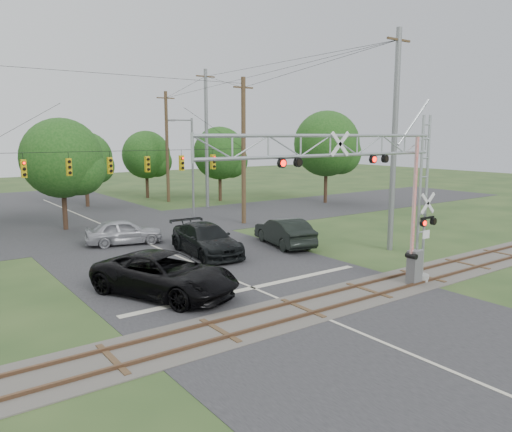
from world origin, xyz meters
TOP-DOWN VIEW (x-y plane):
  - ground at (0.00, 0.00)m, footprint 160.00×160.00m
  - road_main at (0.00, 10.00)m, footprint 14.00×90.00m
  - road_cross at (0.00, 24.00)m, footprint 90.00×12.00m
  - railroad_track at (0.00, 2.00)m, footprint 90.00×3.20m
  - crossing_gantry at (3.48, 1.63)m, footprint 12.97×1.02m
  - traffic_signal_span at (0.91, 20.00)m, footprint 19.34×0.36m
  - pickup_black at (-3.72, 7.00)m, footprint 5.65×7.55m
  - car_dark at (1.65, 12.59)m, footprint 3.04×6.44m
  - sedan_silver at (-1.26, 18.16)m, footprint 5.25×3.07m
  - suv_dark at (6.94, 11.71)m, footprint 3.06×5.76m
  - streetlight at (7.61, 25.21)m, footprint 2.26×0.24m
  - utility_poles at (3.28, 22.36)m, footprint 25.01×29.07m
  - treeline at (0.32, 31.89)m, footprint 52.74×21.03m

SIDE VIEW (x-z plane):
  - ground at x=0.00m, z-range 0.00..0.00m
  - road_main at x=0.00m, z-range 0.00..0.02m
  - road_cross at x=0.00m, z-range 0.00..0.02m
  - railroad_track at x=0.00m, z-range -0.05..0.11m
  - sedan_silver at x=-1.26m, z-range 0.00..1.68m
  - suv_dark at x=6.94m, z-range 0.00..1.80m
  - car_dark at x=1.65m, z-range 0.00..1.82m
  - pickup_black at x=-3.72m, z-range 0.00..1.90m
  - streetlight at x=7.61m, z-range 0.50..8.99m
  - crossing_gantry at x=3.48m, z-range 1.01..8.99m
  - treeline at x=0.32m, z-range 0.75..10.31m
  - traffic_signal_span at x=0.91m, z-range -0.13..11.37m
  - utility_poles at x=3.28m, z-range -0.47..12.78m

